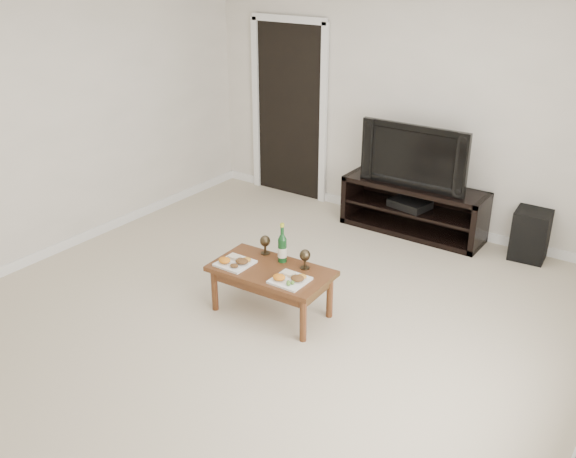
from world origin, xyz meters
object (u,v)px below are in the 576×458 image
Objects in this scene: media_console at (413,209)px; television at (418,154)px; coffee_table at (272,291)px; subwoofer at (531,235)px.

television reaches higher than media_console.
media_console is 2.23m from coffee_table.
coffee_table is at bearing -127.43° from subwoofer.
subwoofer is (1.21, 0.10, -0.63)m from television.
television is 2.32m from coffee_table.
media_console is at bearing 0.00° from television.
television is 2.30× the size of subwoofer.
media_console is 3.07× the size of subwoofer.
television reaches higher than subwoofer.
subwoofer is at bearing 3.99° from television.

